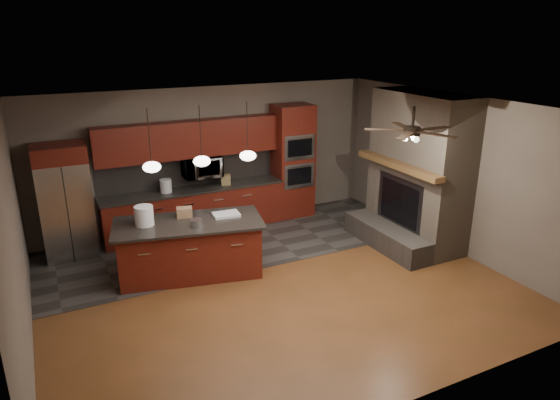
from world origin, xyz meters
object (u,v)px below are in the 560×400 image
paint_can (197,223)px  paint_tray (226,214)px  white_bucket (144,216)px  kitchen_island (190,248)px  cardboard_box (184,212)px  counter_bucket (166,186)px  oven_tower (293,161)px  microwave (202,167)px  refrigerator (65,202)px  counter_box (226,180)px

paint_can → paint_tray: size_ratio=0.43×
white_bucket → paint_tray: white_bucket is taller
kitchen_island → paint_tray: paint_tray is taller
cardboard_box → counter_bucket: bearing=102.0°
oven_tower → counter_bucket: 2.72m
microwave → paint_can: microwave is taller
paint_can → kitchen_island: bearing=103.6°
paint_tray → counter_bucket: bearing=112.6°
oven_tower → counter_bucket: bearing=179.8°
white_bucket → kitchen_island: bearing=-15.0°
kitchen_island → microwave: bearing=77.6°
oven_tower → white_bucket: 3.78m
counter_bucket → paint_tray: bearing=-72.2°
counter_bucket → paint_can: bearing=-90.6°
paint_can → white_bucket: bearing=148.7°
oven_tower → counter_bucket: size_ratio=9.51×
oven_tower → kitchen_island: size_ratio=0.94×
oven_tower → microwave: (-1.98, 0.06, 0.11)m
oven_tower → microwave: 1.98m
refrigerator → paint_tray: bearing=-35.4°
paint_can → counter_bucket: counter_bucket is taller
microwave → white_bucket: microwave is taller
kitchen_island → counter_box: bearing=65.2°
white_bucket → paint_tray: bearing=-7.8°
paint_can → cardboard_box: bearing=95.3°
white_bucket → paint_can: 0.84m
microwave → paint_can: (-0.76, -2.05, -0.32)m
microwave → paint_can: bearing=-110.4°
refrigerator → kitchen_island: refrigerator is taller
kitchen_island → cardboard_box: bearing=98.7°
cardboard_box → counter_bucket: counter_bucket is taller
microwave → counter_box: microwave is taller
paint_can → counter_bucket: (0.02, 2.00, 0.04)m
microwave → kitchen_island: (-0.82, -1.79, -0.84)m
counter_bucket → microwave: bearing=3.9°
paint_tray → cardboard_box: (-0.63, 0.25, 0.06)m
microwave → oven_tower: bearing=-1.7°
microwave → refrigerator: (-2.51, -0.13, -0.29)m
paint_can → paint_tray: (0.58, 0.26, -0.04)m
cardboard_box → kitchen_island: bearing=-79.0°
counter_box → counter_bucket: bearing=-161.9°
counter_bucket → counter_box: 1.19m
cardboard_box → counter_box: (1.26, 1.44, 0.00)m
counter_bucket → oven_tower: bearing=-0.2°
kitchen_island → paint_tray: bearing=12.0°
kitchen_island → white_bucket: 0.91m
microwave → kitchen_island: 2.14m
oven_tower → refrigerator: size_ratio=1.18×
oven_tower → cardboard_box: size_ratio=9.50×
white_bucket → counter_box: bearing=38.2°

